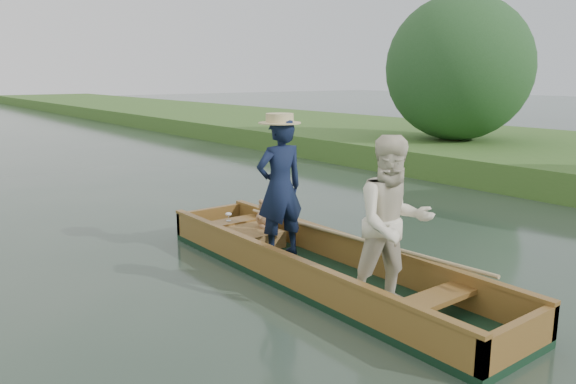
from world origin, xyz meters
TOP-DOWN VIEW (x-y plane):
  - ground at (0.00, 0.00)m, footprint 120.00×120.00m
  - punt at (-0.01, -0.13)m, footprint 1.13×5.00m

SIDE VIEW (x-z plane):
  - ground at x=0.00m, z-range 0.00..0.00m
  - punt at x=-0.01m, z-range -0.30..1.56m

